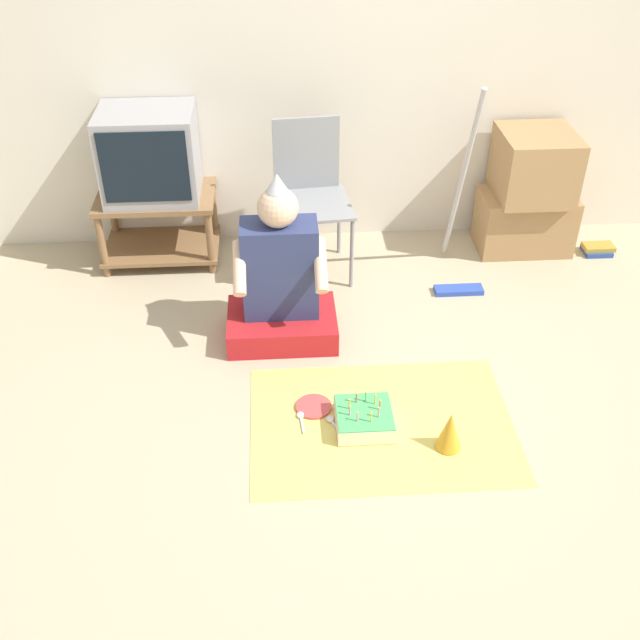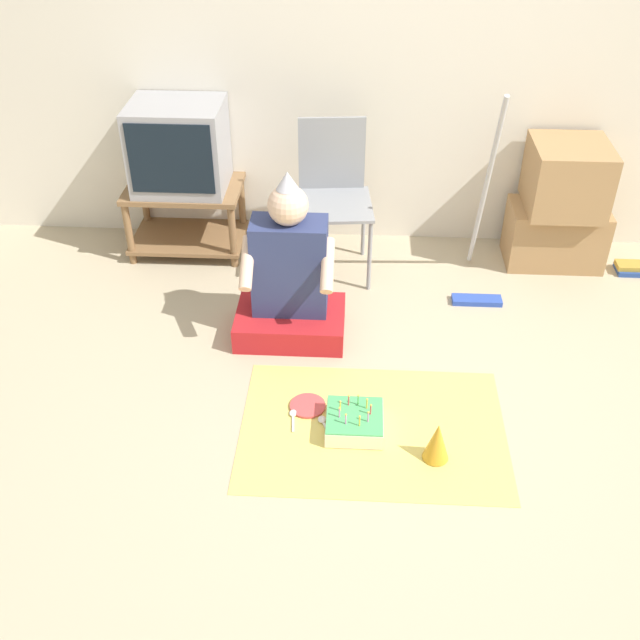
% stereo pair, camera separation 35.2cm
% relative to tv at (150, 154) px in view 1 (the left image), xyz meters
% --- Properties ---
extents(ground_plane, '(16.00, 16.00, 0.00)m').
position_rel_tv_xyz_m(ground_plane, '(1.20, -1.70, -0.68)').
color(ground_plane, tan).
extents(wall_back, '(6.40, 0.06, 2.55)m').
position_rel_tv_xyz_m(wall_back, '(1.20, 0.26, 0.59)').
color(wall_back, silver).
rests_on(wall_back, ground_plane).
extents(tv_stand, '(0.69, 0.46, 0.43)m').
position_rel_tv_xyz_m(tv_stand, '(-0.00, -0.00, -0.43)').
color(tv_stand, olive).
rests_on(tv_stand, ground_plane).
extents(tv, '(0.54, 0.45, 0.51)m').
position_rel_tv_xyz_m(tv, '(0.00, 0.00, 0.00)').
color(tv, '#99999E').
rests_on(tv, tv_stand).
extents(folding_chair, '(0.48, 0.48, 0.89)m').
position_rel_tv_xyz_m(folding_chair, '(0.91, -0.14, -0.17)').
color(folding_chair, gray).
rests_on(folding_chair, ground_plane).
extents(cardboard_box_stack, '(0.57, 0.46, 0.76)m').
position_rel_tv_xyz_m(cardboard_box_stack, '(2.26, -0.03, -0.30)').
color(cardboard_box_stack, '#A87F51').
rests_on(cardboard_box_stack, ground_plane).
extents(dust_mop, '(0.28, 0.49, 1.20)m').
position_rel_tv_xyz_m(dust_mop, '(1.75, -0.40, -0.33)').
color(dust_mop, '#2D4CB2').
rests_on(dust_mop, ground_plane).
extents(book_pile, '(0.19, 0.14, 0.06)m').
position_rel_tv_xyz_m(book_pile, '(2.72, -0.13, -0.65)').
color(book_pile, '#284793').
rests_on(book_pile, ground_plane).
extents(person_seated, '(0.57, 0.41, 0.92)m').
position_rel_tv_xyz_m(person_seated, '(0.72, -0.85, -0.37)').
color(person_seated, red).
rests_on(person_seated, ground_plane).
extents(party_cloth, '(1.21, 0.85, 0.01)m').
position_rel_tv_xyz_m(party_cloth, '(1.16, -1.58, -0.68)').
color(party_cloth, '#EAD666').
rests_on(party_cloth, ground_plane).
extents(birthday_cake, '(0.26, 0.26, 0.14)m').
position_rel_tv_xyz_m(birthday_cake, '(1.07, -1.59, -0.63)').
color(birthday_cake, '#F4E0C6').
rests_on(birthday_cake, party_cloth).
extents(party_hat_blue, '(0.12, 0.12, 0.19)m').
position_rel_tv_xyz_m(party_hat_blue, '(1.43, -1.75, -0.58)').
color(party_hat_blue, gold).
rests_on(party_hat_blue, party_cloth).
extents(paper_plate, '(0.17, 0.17, 0.01)m').
position_rel_tv_xyz_m(paper_plate, '(0.85, -1.45, -0.67)').
color(paper_plate, '#D84C4C').
rests_on(paper_plate, party_cloth).
extents(plastic_spoon_near, '(0.04, 0.15, 0.01)m').
position_rel_tv_xyz_m(plastic_spoon_near, '(0.79, -1.52, -0.67)').
color(plastic_spoon_near, white).
rests_on(plastic_spoon_near, party_cloth).
extents(plastic_spoon_far, '(0.07, 0.14, 0.01)m').
position_rel_tv_xyz_m(plastic_spoon_far, '(0.93, -1.56, -0.67)').
color(plastic_spoon_far, white).
rests_on(plastic_spoon_far, party_cloth).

